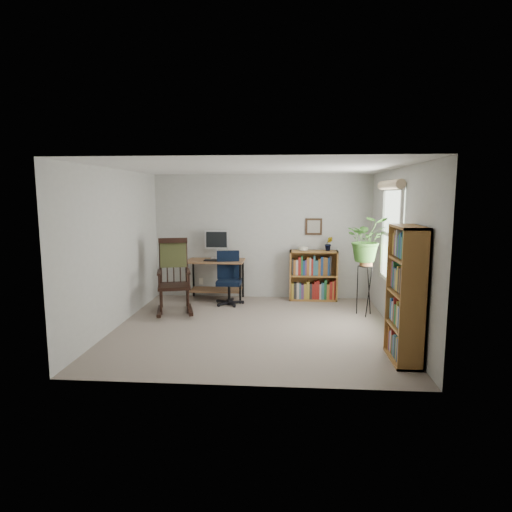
# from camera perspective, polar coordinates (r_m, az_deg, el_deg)

# --- Properties ---
(floor) EXTENTS (4.20, 4.00, 0.00)m
(floor) POSITION_cam_1_polar(r_m,az_deg,el_deg) (6.62, -0.26, -9.54)
(floor) COLOR gray
(floor) RESTS_ON ground
(ceiling) EXTENTS (4.20, 4.00, 0.00)m
(ceiling) POSITION_cam_1_polar(r_m,az_deg,el_deg) (6.31, -0.27, 11.69)
(ceiling) COLOR white
(ceiling) RESTS_ON ground
(wall_back) EXTENTS (4.20, 0.00, 2.40)m
(wall_back) POSITION_cam_1_polar(r_m,az_deg,el_deg) (8.34, 0.81, 2.59)
(wall_back) COLOR #B8B8B3
(wall_back) RESTS_ON ground
(wall_front) EXTENTS (4.20, 0.00, 2.40)m
(wall_front) POSITION_cam_1_polar(r_m,az_deg,el_deg) (4.39, -2.30, -2.54)
(wall_front) COLOR #B8B8B3
(wall_front) RESTS_ON ground
(wall_left) EXTENTS (0.00, 4.00, 2.40)m
(wall_left) POSITION_cam_1_polar(r_m,az_deg,el_deg) (6.84, -18.08, 0.95)
(wall_left) COLOR #B8B8B3
(wall_left) RESTS_ON ground
(wall_right) EXTENTS (0.00, 4.00, 2.40)m
(wall_right) POSITION_cam_1_polar(r_m,az_deg,el_deg) (6.54, 18.42, 0.61)
(wall_right) COLOR #B8B8B3
(wall_right) RESTS_ON ground
(window) EXTENTS (0.12, 1.20, 1.50)m
(window) POSITION_cam_1_polar(r_m,az_deg,el_deg) (6.79, 17.55, 2.62)
(window) COLOR white
(window) RESTS_ON wall_right
(desk) EXTENTS (1.08, 0.59, 0.78)m
(desk) POSITION_cam_1_polar(r_m,az_deg,el_deg) (8.26, -5.36, -3.20)
(desk) COLOR #8D603E
(desk) RESTS_ON floor
(monitor) EXTENTS (0.46, 0.16, 0.56)m
(monitor) POSITION_cam_1_polar(r_m,az_deg,el_deg) (8.29, -5.26, 1.52)
(monitor) COLOR silver
(monitor) RESTS_ON desk
(keyboard) EXTENTS (0.40, 0.15, 0.02)m
(keyboard) POSITION_cam_1_polar(r_m,az_deg,el_deg) (8.07, -5.53, -0.58)
(keyboard) COLOR black
(keyboard) RESTS_ON desk
(office_chair) EXTENTS (0.64, 0.64, 0.99)m
(office_chair) POSITION_cam_1_polar(r_m,az_deg,el_deg) (7.87, -3.62, -2.95)
(office_chair) COLOR black
(office_chair) RESTS_ON floor
(rocking_chair) EXTENTS (0.94, 1.25, 1.29)m
(rocking_chair) POSITION_cam_1_polar(r_m,az_deg,el_deg) (7.39, -10.89, -2.62)
(rocking_chair) COLOR black
(rocking_chair) RESTS_ON floor
(low_bookshelf) EXTENTS (0.91, 0.30, 0.96)m
(low_bookshelf) POSITION_cam_1_polar(r_m,az_deg,el_deg) (8.26, 7.64, -2.59)
(low_bookshelf) COLOR #9C6933
(low_bookshelf) RESTS_ON floor
(tall_bookshelf) EXTENTS (0.31, 0.72, 1.65)m
(tall_bookshelf) POSITION_cam_1_polar(r_m,az_deg,el_deg) (5.46, 19.34, -4.85)
(tall_bookshelf) COLOR #9C6933
(tall_bookshelf) RESTS_ON floor
(plant_stand) EXTENTS (0.35, 0.35, 0.99)m
(plant_stand) POSITION_cam_1_polar(r_m,az_deg,el_deg) (7.39, 14.35, -3.95)
(plant_stand) COLOR black
(plant_stand) RESTS_ON floor
(spider_plant) EXTENTS (1.69, 1.88, 1.46)m
(spider_plant) POSITION_cam_1_polar(r_m,az_deg,el_deg) (7.24, 14.67, 5.01)
(spider_plant) COLOR #336222
(spider_plant) RESTS_ON plant_stand
(potted_plant_small) EXTENTS (0.13, 0.24, 0.11)m
(potted_plant_small) POSITION_cam_1_polar(r_m,az_deg,el_deg) (8.21, 9.66, 1.07)
(potted_plant_small) COLOR #336222
(potted_plant_small) RESTS_ON low_bookshelf
(framed_picture) EXTENTS (0.32, 0.04, 0.32)m
(framed_picture) POSITION_cam_1_polar(r_m,az_deg,el_deg) (8.29, 7.70, 3.90)
(framed_picture) COLOR black
(framed_picture) RESTS_ON wall_back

